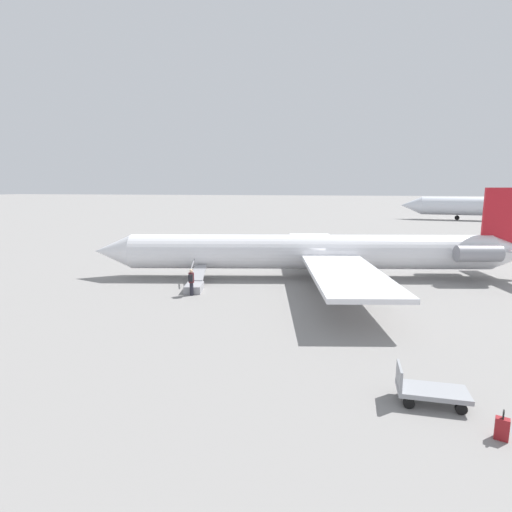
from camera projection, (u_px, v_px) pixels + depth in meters
name	position (u px, v px, depth m)	size (l,w,h in m)	color
ground_plane	(309.00, 278.00, 31.15)	(600.00, 600.00, 0.00)	gray
airplane_main	(323.00, 251.00, 30.77)	(33.87, 26.20, 6.94)	silver
boarding_stairs	(195.00, 284.00, 27.42)	(1.76, 4.13, 1.72)	#99999E
passenger	(191.00, 280.00, 25.88)	(0.38, 0.56, 1.74)	#23232D
luggage_cart	(428.00, 390.00, 12.98)	(2.22, 1.14, 1.22)	gray
suitcase	(502.00, 429.00, 11.15)	(0.41, 0.33, 0.88)	maroon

